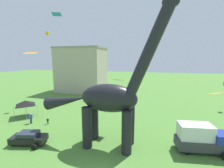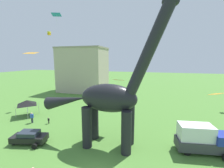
{
  "view_description": "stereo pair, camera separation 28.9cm",
  "coord_description": "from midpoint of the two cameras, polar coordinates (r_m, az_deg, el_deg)",
  "views": [
    {
      "loc": [
        4.68,
        -10.92,
        10.38
      ],
      "look_at": [
        -0.28,
        6.96,
        7.4
      ],
      "focal_mm": 24.25,
      "sensor_mm": 36.0,
      "label": 1
    },
    {
      "loc": [
        4.96,
        -10.85,
        10.38
      ],
      "look_at": [
        -0.28,
        6.96,
        7.4
      ],
      "focal_mm": 24.25,
      "sensor_mm": 36.0,
      "label": 2
    }
  ],
  "objects": [
    {
      "name": "dinosaur_sculpture",
      "position": [
        17.83,
        -1.94,
        -5.26
      ],
      "size": [
        15.76,
        3.34,
        16.47
      ],
      "rotation": [
        0.0,
        0.0,
        0.14
      ],
      "color": "black",
      "rests_on": "ground_plane"
    },
    {
      "name": "parked_sedan_left",
      "position": [
        22.54,
        -29.22,
        -17.25
      ],
      "size": [
        4.51,
        2.75,
        1.55
      ],
      "rotation": [
        0.0,
        0.0,
        0.25
      ],
      "color": "black",
      "rests_on": "ground_plane"
    },
    {
      "name": "parked_box_truck",
      "position": [
        20.7,
        30.25,
        -17.15
      ],
      "size": [
        5.85,
        2.93,
        3.2
      ],
      "rotation": [
        0.0,
        0.0,
        0.15
      ],
      "color": "#38383D",
      "rests_on": "ground_plane"
    },
    {
      "name": "person_strolling_adult",
      "position": [
        27.48,
        -23.36,
        -12.47
      ],
      "size": [
        0.38,
        0.17,
        1.02
      ],
      "rotation": [
        0.0,
        0.0,
        4.68
      ],
      "color": "black",
      "rests_on": "ground_plane"
    },
    {
      "name": "person_photographer",
      "position": [
        28.79,
        -28.57,
        -10.91
      ],
      "size": [
        0.66,
        0.29,
        1.76
      ],
      "rotation": [
        0.0,
        0.0,
        2.04
      ],
      "color": "#2D3347",
      "rests_on": "ground_plane"
    },
    {
      "name": "festival_canopy_tent",
      "position": [
        32.3,
        -30.08,
        -6.18
      ],
      "size": [
        3.15,
        3.15,
        3.0
      ],
      "color": "#B2B2B7",
      "rests_on": "ground_plane"
    },
    {
      "name": "kite_high_right",
      "position": [
        22.05,
        1.99,
        1.51
      ],
      "size": [
        1.75,
        1.45,
        1.9
      ],
      "color": "red"
    },
    {
      "name": "kite_mid_right",
      "position": [
        17.9,
        34.07,
        -3.01
      ],
      "size": [
        1.67,
        1.68,
        0.28
      ],
      "color": "orange"
    },
    {
      "name": "kite_trailing",
      "position": [
        19.92,
        -28.77,
        10.21
      ],
      "size": [
        1.66,
        1.39,
        0.21
      ],
      "color": "orange"
    },
    {
      "name": "kite_far_right",
      "position": [
        16.29,
        -20.65,
        23.34
      ],
      "size": [
        0.98,
        0.85,
        1.05
      ],
      "color": "#287AE5"
    },
    {
      "name": "kite_far_left",
      "position": [
        38.2,
        -23.35,
        17.19
      ],
      "size": [
        0.54,
        0.54,
        0.76
      ],
      "color": "yellow"
    },
    {
      "name": "background_building_block",
      "position": [
        50.75,
        -11.63,
        5.31
      ],
      "size": [
        15.01,
        9.86,
        14.34
      ],
      "color": "#B7A893",
      "rests_on": "ground_plane"
    }
  ]
}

